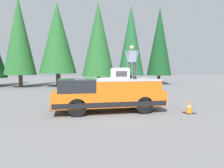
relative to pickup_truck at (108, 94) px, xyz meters
name	(u,v)px	position (x,y,z in m)	size (l,w,h in m)	color
ground_plane	(102,111)	(0.12, 0.30, -0.87)	(90.00, 90.00, 0.00)	slate
pickup_truck	(108,94)	(0.00, 0.00, 0.00)	(2.01, 5.54, 1.65)	orange
compressor_unit	(120,73)	(0.02, -0.61, 1.05)	(0.65, 0.84, 0.56)	silver
person_on_truck_bed	(132,61)	(-0.05, -1.21, 1.68)	(0.29, 0.72, 1.69)	#333338
parked_car_grey	(128,84)	(10.19, -4.00, -0.29)	(1.64, 4.10, 1.16)	gray
traffic_cone	(189,107)	(-1.22, -3.78, -0.58)	(0.47, 0.47, 0.62)	black
conifer_far_left	(159,42)	(15.75, -9.86, 4.78)	(3.26, 3.26, 10.12)	#4C3826
conifer_left	(131,41)	(14.78, -5.62, 4.70)	(3.23, 3.23, 9.91)	#4C3826
conifer_center_left	(98,40)	(14.03, -1.41, 4.62)	(3.84, 3.84, 9.80)	#4C3826
conifer_center_right	(57,38)	(15.05, 3.27, 4.79)	(4.31, 4.31, 9.80)	#4C3826
conifer_right	(19,36)	(14.88, 7.43, 4.86)	(3.52, 3.52, 10.08)	#4C3826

